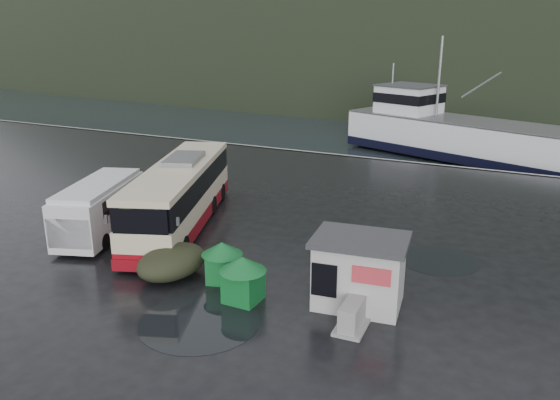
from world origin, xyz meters
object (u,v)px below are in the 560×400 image
at_px(waste_bin_left, 243,300).
at_px(waste_bin_right, 223,281).
at_px(jersey_barrier_a, 338,297).
at_px(white_van, 103,234).
at_px(ticket_kiosk, 358,304).
at_px(jersey_barrier_b, 353,326).
at_px(dome_tent, 173,276).
at_px(fishing_trawler, 464,142).
at_px(coach_bus, 182,226).

height_order(waste_bin_left, waste_bin_right, waste_bin_left).
bearing_deg(jersey_barrier_a, waste_bin_right, -171.77).
relative_size(white_van, waste_bin_right, 3.89).
bearing_deg(waste_bin_left, waste_bin_right, 144.79).
height_order(ticket_kiosk, jersey_barrier_a, ticket_kiosk).
distance_m(waste_bin_left, jersey_barrier_b, 3.78).
bearing_deg(dome_tent, fishing_trawler, 79.14).
relative_size(white_van, dome_tent, 2.00).
relative_size(waste_bin_left, dome_tent, 0.55).
height_order(dome_tent, ticket_kiosk, ticket_kiosk).
distance_m(waste_bin_right, ticket_kiosk, 4.89).
distance_m(dome_tent, ticket_kiosk, 6.78).
xyz_separation_m(coach_bus, jersey_barrier_b, (9.86, -5.00, 0.00)).
relative_size(coach_bus, waste_bin_right, 7.37).
relative_size(coach_bus, white_van, 1.90).
distance_m(waste_bin_left, ticket_kiosk, 3.75).
bearing_deg(fishing_trawler, waste_bin_left, -74.35).
relative_size(waste_bin_right, fishing_trawler, 0.06).
distance_m(white_van, waste_bin_right, 7.33).
bearing_deg(waste_bin_left, white_van, 163.04).
height_order(ticket_kiosk, fishing_trawler, fishing_trawler).
bearing_deg(waste_bin_left, jersey_barrier_a, 30.08).
bearing_deg(waste_bin_left, coach_bus, 140.29).
bearing_deg(white_van, jersey_barrier_b, -30.57).
bearing_deg(jersey_barrier_b, white_van, 168.31).
bearing_deg(jersey_barrier_a, coach_bus, 158.54).
height_order(coach_bus, waste_bin_right, coach_bus).
bearing_deg(dome_tent, jersey_barrier_a, 10.09).
relative_size(waste_bin_right, ticket_kiosk, 0.49).
relative_size(waste_bin_left, jersey_barrier_b, 0.91).
bearing_deg(coach_bus, fishing_trawler, 50.98).
bearing_deg(waste_bin_left, fishing_trawler, 85.20).
height_order(dome_tent, jersey_barrier_a, dome_tent).
relative_size(waste_bin_right, jersey_barrier_a, 0.96).
xyz_separation_m(white_van, jersey_barrier_a, (11.29, -1.02, 0.00)).
bearing_deg(fishing_trawler, coach_bus, -88.05).
height_order(jersey_barrier_a, fishing_trawler, fishing_trawler).
bearing_deg(dome_tent, waste_bin_left, -9.12).
relative_size(white_van, waste_bin_left, 3.65).
relative_size(coach_bus, ticket_kiosk, 3.64).
height_order(ticket_kiosk, jersey_barrier_b, ticket_kiosk).
bearing_deg(ticket_kiosk, waste_bin_left, -164.75).
relative_size(jersey_barrier_b, fishing_trawler, 0.07).
xyz_separation_m(waste_bin_left, fishing_trawler, (2.61, 31.04, 0.00)).
bearing_deg(dome_tent, ticket_kiosk, 7.77).
distance_m(white_van, jersey_barrier_a, 11.33).
distance_m(white_van, waste_bin_left, 8.94).
bearing_deg(jersey_barrier_b, waste_bin_right, 169.81).
relative_size(coach_bus, waste_bin_left, 6.92).
relative_size(ticket_kiosk, fishing_trawler, 0.13).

